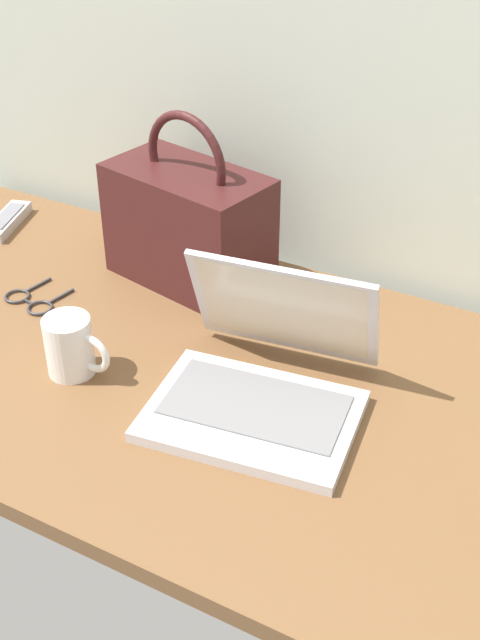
% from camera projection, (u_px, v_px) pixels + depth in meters
% --- Properties ---
extents(desk, '(1.60, 0.76, 0.03)m').
position_uv_depth(desk, '(208.00, 379.00, 1.34)').
color(desk, brown).
rests_on(desk, ground).
extents(laptop, '(0.34, 0.34, 0.21)m').
position_uv_depth(laptop, '(263.00, 378.00, 1.25)').
color(laptop, silver).
rests_on(laptop, desk).
extents(coffee_mug, '(0.12, 0.08, 0.10)m').
position_uv_depth(coffee_mug, '(71.00, 346.00, 1.31)').
color(coffee_mug, white).
rests_on(coffee_mug, desk).
extents(remote_control_far, '(0.09, 0.17, 0.02)m').
position_uv_depth(remote_control_far, '(7.00, 221.00, 1.75)').
color(remote_control_far, '#B7B7B7').
rests_on(remote_control_far, desk).
extents(eyeglasses, '(0.12, 0.12, 0.01)m').
position_uv_depth(eyeglasses, '(30.00, 301.00, 1.50)').
color(eyeglasses, '#333338').
rests_on(eyeglasses, desk).
extents(handbag, '(0.33, 0.22, 0.33)m').
position_uv_depth(handbag, '(189.00, 224.00, 1.51)').
color(handbag, '#3F1919').
rests_on(handbag, desk).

